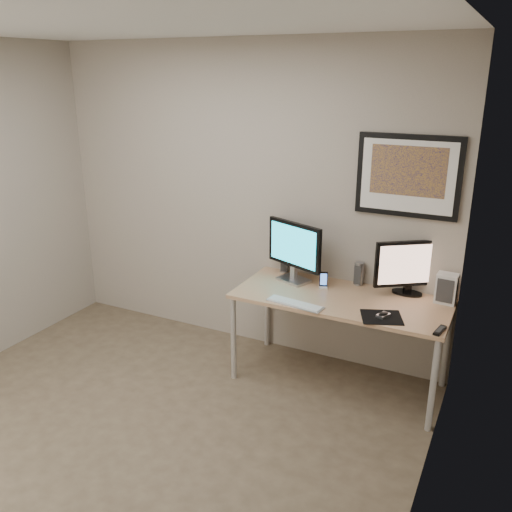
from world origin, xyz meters
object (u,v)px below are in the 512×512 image
object	(u,v)px
desk	(341,305)
monitor_tv	(409,266)
keyboard	(295,304)
monitor_large	(294,249)
speaker_left	(284,262)
fan_unit	(447,288)
phone_dock	(324,280)
speaker_right	(359,274)
framed_art	(408,176)

from	to	relation	value
desk	monitor_tv	xyz separation A→B (m)	(0.43, 0.28, 0.29)
keyboard	monitor_large	bearing A→B (deg)	121.11
desk	keyboard	world-z (taller)	keyboard
speaker_left	monitor_large	bearing A→B (deg)	-66.44
speaker_left	fan_unit	size ratio (longest dim) A/B	0.79
speaker_left	phone_dock	bearing A→B (deg)	-45.62
desk	fan_unit	distance (m)	0.78
desk	speaker_right	distance (m)	0.34
speaker_left	phone_dock	size ratio (longest dim) A/B	1.31
framed_art	speaker_right	world-z (taller)	framed_art
fan_unit	phone_dock	bearing A→B (deg)	-168.18
speaker_right	fan_unit	size ratio (longest dim) A/B	0.82
monitor_large	fan_unit	bearing A→B (deg)	25.74
monitor_tv	monitor_large	bearing A→B (deg)	153.68
desk	framed_art	world-z (taller)	framed_art
framed_art	speaker_left	bearing A→B (deg)	-178.34
speaker_right	phone_dock	size ratio (longest dim) A/B	1.35
desk	keyboard	size ratio (longest dim) A/B	3.71
framed_art	speaker_left	size ratio (longest dim) A/B	4.19
phone_dock	monitor_tv	bearing A→B (deg)	-6.03
monitor_large	monitor_tv	bearing A→B (deg)	29.66
desk	fan_unit	bearing A→B (deg)	18.35
framed_art	monitor_tv	size ratio (longest dim) A/B	1.62
framed_art	keyboard	xyz separation A→B (m)	(-0.61, -0.61, -0.88)
speaker_left	keyboard	size ratio (longest dim) A/B	0.42
framed_art	keyboard	world-z (taller)	framed_art
monitor_large	speaker_right	world-z (taller)	monitor_large
desk	phone_dock	size ratio (longest dim) A/B	11.74
framed_art	speaker_right	size ratio (longest dim) A/B	4.06
desk	framed_art	xyz separation A→B (m)	(0.35, 0.33, 0.96)
framed_art	keyboard	size ratio (longest dim) A/B	1.74
desk	speaker_left	distance (m)	0.69
speaker_left	framed_art	bearing A→B (deg)	-19.07
keyboard	fan_unit	world-z (taller)	fan_unit
monitor_tv	fan_unit	world-z (taller)	monitor_tv
desk	keyboard	xyz separation A→B (m)	(-0.26, -0.28, 0.07)
monitor_large	monitor_tv	distance (m)	0.89
monitor_large	monitor_tv	world-z (taller)	monitor_large
framed_art	speaker_right	distance (m)	0.86
keyboard	fan_unit	xyz separation A→B (m)	(0.98, 0.52, 0.11)
framed_art	keyboard	bearing A→B (deg)	-134.74
keyboard	fan_unit	bearing A→B (deg)	35.26
monitor_tv	fan_unit	size ratio (longest dim) A/B	2.05
desk	phone_dock	world-z (taller)	phone_dock
monitor_large	speaker_right	xyz separation A→B (m)	(0.49, 0.16, -0.18)
speaker_left	desk	bearing A→B (deg)	-47.48
framed_art	monitor_large	bearing A→B (deg)	-166.83
monitor_large	fan_unit	world-z (taller)	monitor_large
monitor_large	speaker_left	world-z (taller)	monitor_large
desk	monitor_large	world-z (taller)	monitor_large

